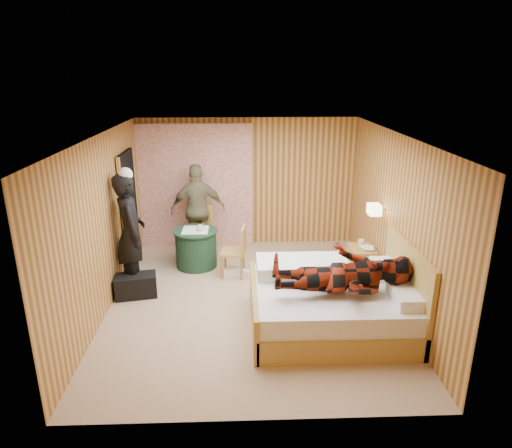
{
  "coord_description": "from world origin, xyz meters",
  "views": [
    {
      "loc": [
        -0.16,
        -6.21,
        3.34
      ],
      "look_at": [
        0.1,
        0.56,
        1.05
      ],
      "focal_mm": 32.0,
      "sensor_mm": 36.0,
      "label": 1
    }
  ],
  "objects_px": {
    "wall_lamp": "(374,209)",
    "man_at_table": "(198,209)",
    "bed": "(335,303)",
    "nightstand": "(361,262)",
    "duffel_bag": "(136,286)",
    "man_on_bed": "(344,264)",
    "round_table": "(196,248)",
    "chair_near": "(237,248)",
    "woman_standing": "(131,233)",
    "chair_far": "(200,226)"
  },
  "relations": [
    {
      "from": "woman_standing",
      "to": "man_on_bed",
      "type": "bearing_deg",
      "value": -134.75
    },
    {
      "from": "wall_lamp",
      "to": "bed",
      "type": "height_order",
      "value": "wall_lamp"
    },
    {
      "from": "round_table",
      "to": "bed",
      "type": "bearing_deg",
      "value": -45.55
    },
    {
      "from": "duffel_bag",
      "to": "man_on_bed",
      "type": "xyz_separation_m",
      "value": [
        2.93,
        -1.2,
        0.85
      ]
    },
    {
      "from": "chair_near",
      "to": "woman_standing",
      "type": "bearing_deg",
      "value": -68.24
    },
    {
      "from": "chair_near",
      "to": "man_on_bed",
      "type": "xyz_separation_m",
      "value": [
        1.35,
        -1.89,
        0.51
      ]
    },
    {
      "from": "chair_far",
      "to": "chair_near",
      "type": "bearing_deg",
      "value": -33.25
    },
    {
      "from": "chair_near",
      "to": "wall_lamp",
      "type": "bearing_deg",
      "value": 85.49
    },
    {
      "from": "wall_lamp",
      "to": "duffel_bag",
      "type": "distance_m",
      "value": 3.87
    },
    {
      "from": "man_at_table",
      "to": "bed",
      "type": "bearing_deg",
      "value": 118.81
    },
    {
      "from": "duffel_bag",
      "to": "man_at_table",
      "type": "relative_size",
      "value": 0.36
    },
    {
      "from": "man_on_bed",
      "to": "man_at_table",
      "type": "bearing_deg",
      "value": 125.06
    },
    {
      "from": "bed",
      "to": "woman_standing",
      "type": "height_order",
      "value": "woman_standing"
    },
    {
      "from": "wall_lamp",
      "to": "man_at_table",
      "type": "distance_m",
      "value": 3.28
    },
    {
      "from": "man_on_bed",
      "to": "chair_near",
      "type": "bearing_deg",
      "value": 125.6
    },
    {
      "from": "duffel_bag",
      "to": "man_on_bed",
      "type": "bearing_deg",
      "value": -33.6
    },
    {
      "from": "round_table",
      "to": "man_at_table",
      "type": "distance_m",
      "value": 0.83
    },
    {
      "from": "chair_far",
      "to": "nightstand",
      "type": "bearing_deg",
      "value": -0.19
    },
    {
      "from": "bed",
      "to": "round_table",
      "type": "height_order",
      "value": "bed"
    },
    {
      "from": "nightstand",
      "to": "woman_standing",
      "type": "xyz_separation_m",
      "value": [
        -3.73,
        -0.27,
        0.67
      ]
    },
    {
      "from": "bed",
      "to": "duffel_bag",
      "type": "distance_m",
      "value": 3.06
    },
    {
      "from": "wall_lamp",
      "to": "round_table",
      "type": "height_order",
      "value": "wall_lamp"
    },
    {
      "from": "chair_far",
      "to": "man_on_bed",
      "type": "xyz_separation_m",
      "value": [
        2.06,
        -2.94,
        0.48
      ]
    },
    {
      "from": "bed",
      "to": "man_at_table",
      "type": "xyz_separation_m",
      "value": [
        -2.06,
        2.74,
        0.52
      ]
    },
    {
      "from": "wall_lamp",
      "to": "man_at_table",
      "type": "relative_size",
      "value": 0.15
    },
    {
      "from": "duffel_bag",
      "to": "man_at_table",
      "type": "height_order",
      "value": "man_at_table"
    },
    {
      "from": "nightstand",
      "to": "wall_lamp",
      "type": "bearing_deg",
      "value": -82.34
    },
    {
      "from": "nightstand",
      "to": "duffel_bag",
      "type": "bearing_deg",
      "value": -171.53
    },
    {
      "from": "round_table",
      "to": "woman_standing",
      "type": "xyz_separation_m",
      "value": [
        -0.91,
        -0.85,
        0.6
      ]
    },
    {
      "from": "chair_near",
      "to": "man_at_table",
      "type": "distance_m",
      "value": 1.36
    },
    {
      "from": "chair_near",
      "to": "man_at_table",
      "type": "relative_size",
      "value": 0.51
    },
    {
      "from": "chair_near",
      "to": "man_at_table",
      "type": "height_order",
      "value": "man_at_table"
    },
    {
      "from": "man_at_table",
      "to": "man_on_bed",
      "type": "relative_size",
      "value": 0.97
    },
    {
      "from": "nightstand",
      "to": "round_table",
      "type": "relative_size",
      "value": 0.72
    },
    {
      "from": "wall_lamp",
      "to": "woman_standing",
      "type": "bearing_deg",
      "value": 179.21
    },
    {
      "from": "chair_near",
      "to": "round_table",
      "type": "bearing_deg",
      "value": -112.99
    },
    {
      "from": "bed",
      "to": "man_at_table",
      "type": "relative_size",
      "value": 1.27
    },
    {
      "from": "man_at_table",
      "to": "duffel_bag",
      "type": "bearing_deg",
      "value": 56.65
    },
    {
      "from": "chair_near",
      "to": "woman_standing",
      "type": "height_order",
      "value": "woman_standing"
    },
    {
      "from": "wall_lamp",
      "to": "nightstand",
      "type": "bearing_deg",
      "value": 97.66
    },
    {
      "from": "woman_standing",
      "to": "man_on_bed",
      "type": "height_order",
      "value": "man_on_bed"
    },
    {
      "from": "bed",
      "to": "woman_standing",
      "type": "xyz_separation_m",
      "value": [
        -2.97,
        1.25,
        0.61
      ]
    },
    {
      "from": "wall_lamp",
      "to": "chair_far",
      "type": "height_order",
      "value": "wall_lamp"
    },
    {
      "from": "wall_lamp",
      "to": "woman_standing",
      "type": "xyz_separation_m",
      "value": [
        -3.77,
        0.05,
        -0.35
      ]
    },
    {
      "from": "nightstand",
      "to": "chair_near",
      "type": "distance_m",
      "value": 2.1
    },
    {
      "from": "wall_lamp",
      "to": "round_table",
      "type": "relative_size",
      "value": 0.34
    },
    {
      "from": "wall_lamp",
      "to": "chair_near",
      "type": "relative_size",
      "value": 0.29
    },
    {
      "from": "nightstand",
      "to": "bed",
      "type": "bearing_deg",
      "value": -116.68
    },
    {
      "from": "round_table",
      "to": "man_on_bed",
      "type": "distance_m",
      "value": 3.2
    },
    {
      "from": "nightstand",
      "to": "man_on_bed",
      "type": "relative_size",
      "value": 0.31
    }
  ]
}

